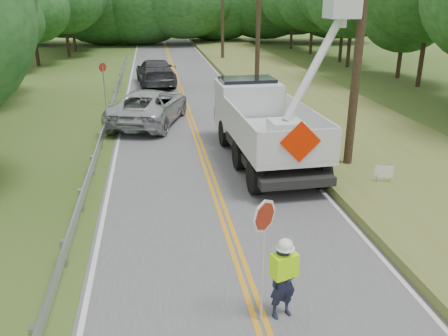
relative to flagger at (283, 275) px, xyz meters
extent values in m
cube|color=#515153|center=(-0.45, 12.52, -0.94)|extent=(7.20, 96.00, 0.02)
cube|color=orange|center=(-0.55, 12.52, -0.92)|extent=(0.12, 96.00, 0.00)
cube|color=orange|center=(-0.35, 12.52, -0.92)|extent=(0.12, 96.00, 0.00)
cube|color=silver|center=(-3.90, 12.52, -0.92)|extent=(0.12, 96.00, 0.00)
cube|color=silver|center=(3.00, 12.52, -0.92)|extent=(0.12, 96.00, 0.00)
cube|color=#9D9EA5|center=(-4.55, 2.52, -0.60)|extent=(0.12, 0.14, 0.70)
cube|color=#9D9EA5|center=(-4.55, 5.52, -0.60)|extent=(0.12, 0.14, 0.70)
cube|color=#9D9EA5|center=(-4.55, 8.52, -0.60)|extent=(0.12, 0.14, 0.70)
cube|color=#9D9EA5|center=(-4.55, 11.52, -0.60)|extent=(0.12, 0.14, 0.70)
cube|color=#9D9EA5|center=(-4.55, 14.52, -0.60)|extent=(0.12, 0.14, 0.70)
cube|color=#9D9EA5|center=(-4.55, 17.52, -0.60)|extent=(0.12, 0.14, 0.70)
cube|color=#9D9EA5|center=(-4.55, 20.52, -0.60)|extent=(0.12, 0.14, 0.70)
cube|color=#9D9EA5|center=(-4.55, 23.52, -0.60)|extent=(0.12, 0.14, 0.70)
cube|color=#9D9EA5|center=(-4.55, 26.52, -0.60)|extent=(0.12, 0.14, 0.70)
cube|color=#9D9EA5|center=(-4.55, 29.52, -0.60)|extent=(0.12, 0.14, 0.70)
cube|color=#9D9EA5|center=(-4.55, 32.52, -0.60)|extent=(0.12, 0.14, 0.70)
cube|color=#9D9EA5|center=(-4.55, 35.52, -0.60)|extent=(0.12, 0.14, 0.70)
cube|color=#9D9EA5|center=(-4.45, 13.52, -0.35)|extent=(0.05, 48.00, 0.34)
cylinder|color=black|center=(4.55, 7.52, 4.05)|extent=(0.30, 0.30, 10.00)
cylinder|color=black|center=(4.55, 22.52, 4.05)|extent=(0.30, 0.30, 10.00)
cylinder|color=black|center=(4.55, 37.52, 4.05)|extent=(0.30, 0.30, 10.00)
cube|color=brown|center=(6.65, 12.52, -0.80)|extent=(7.00, 96.00, 0.30)
cylinder|color=#332319|center=(-13.07, 32.35, 0.20)|extent=(0.32, 0.32, 2.30)
ellipsoid|color=#154319|center=(-13.07, 32.35, 3.01)|extent=(5.37, 5.37, 4.72)
cylinder|color=#332319|center=(-12.32, 36.69, 0.47)|extent=(0.32, 0.32, 2.84)
ellipsoid|color=#154319|center=(-12.32, 36.69, 3.94)|extent=(6.63, 6.63, 5.83)
cylinder|color=#332319|center=(-10.54, 42.51, 0.70)|extent=(0.32, 0.32, 3.30)
cylinder|color=#332319|center=(-10.61, 47.40, 0.77)|extent=(0.32, 0.32, 3.43)
cylinder|color=#332319|center=(15.97, 22.22, 1.18)|extent=(0.32, 0.32, 4.26)
cylinder|color=#332319|center=(16.37, 25.79, 0.42)|extent=(0.32, 0.32, 2.73)
ellipsoid|color=#154319|center=(16.37, 25.79, 3.76)|extent=(6.38, 6.38, 5.61)
cylinder|color=#332319|center=(14.87, 31.84, 0.79)|extent=(0.32, 0.32, 3.47)
cylinder|color=#332319|center=(15.39, 34.87, 1.03)|extent=(0.32, 0.32, 3.96)
cylinder|color=#332319|center=(14.72, 41.40, 0.69)|extent=(0.32, 0.32, 3.27)
cylinder|color=#332319|center=(14.12, 46.72, 0.65)|extent=(0.32, 0.32, 3.20)
imported|color=#191E33|center=(0.02, 0.00, -0.13)|extent=(0.66, 0.53, 1.59)
cube|color=#AEFF09|center=(0.02, 0.00, 0.23)|extent=(0.55, 0.42, 0.48)
ellipsoid|color=white|center=(0.02, 0.00, 0.67)|extent=(0.30, 0.30, 0.24)
cylinder|color=#B7B7B7|center=(-0.43, -0.08, 0.18)|extent=(0.04, 0.04, 2.22)
cylinder|color=maroon|center=(-0.43, -0.08, 1.35)|extent=(0.51, 0.42, 0.64)
cylinder|color=black|center=(0.77, 5.97, -0.39)|extent=(0.38, 1.10, 1.09)
cylinder|color=black|center=(3.03, 6.05, -0.39)|extent=(0.38, 1.10, 1.09)
cylinder|color=black|center=(0.69, 8.23, -0.39)|extent=(0.38, 1.10, 1.09)
cylinder|color=black|center=(2.96, 8.31, -0.39)|extent=(0.38, 1.10, 1.09)
cylinder|color=black|center=(0.60, 11.06, -0.39)|extent=(0.38, 1.10, 1.09)
cylinder|color=black|center=(2.86, 11.14, -0.39)|extent=(0.38, 1.10, 1.09)
cube|color=black|center=(1.81, 8.61, -0.31)|extent=(2.63, 7.33, 0.28)
cube|color=silver|center=(1.84, 7.82, 0.26)|extent=(2.78, 5.30, 0.25)
cube|color=silver|center=(0.56, 7.77, 0.83)|extent=(0.25, 5.21, 1.02)
cube|color=silver|center=(3.12, 7.86, 0.83)|extent=(0.25, 5.21, 1.02)
cube|color=silver|center=(1.93, 5.24, 0.83)|extent=(2.61, 0.16, 1.02)
cube|color=silver|center=(1.71, 11.67, 0.60)|extent=(2.62, 2.24, 2.04)
cube|color=black|center=(1.70, 11.89, 1.34)|extent=(2.31, 1.55, 0.85)
cube|color=silver|center=(1.88, 6.57, 0.83)|extent=(1.05, 1.05, 0.91)
cube|color=silver|center=(3.85, 7.52, 4.83)|extent=(0.96, 0.96, 0.96)
cube|color=red|center=(1.93, 5.16, 1.00)|extent=(1.28, 0.08, 1.28)
imported|color=#B6B9BE|center=(-2.51, 15.22, -0.08)|extent=(4.46, 6.67, 1.70)
imported|color=#38393E|center=(-2.03, 25.71, -0.05)|extent=(2.96, 6.26, 1.76)
cylinder|color=#9D9EA5|center=(-5.00, 19.45, 0.20)|extent=(0.06, 0.06, 2.31)
cylinder|color=maroon|center=(-5.00, 19.45, 1.25)|extent=(0.40, 0.38, 0.52)
cube|color=white|center=(4.98, 5.64, -0.32)|extent=(0.55, 0.21, 0.40)
cylinder|color=#9D9EA5|center=(4.75, 5.64, -0.66)|extent=(0.02, 0.02, 0.57)
cylinder|color=#9D9EA5|center=(5.21, 5.64, -0.66)|extent=(0.02, 0.02, 0.57)
camera|label=1|loc=(-2.29, -7.28, 5.07)|focal=36.88mm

